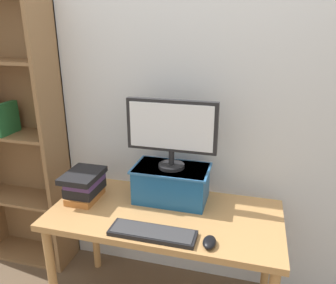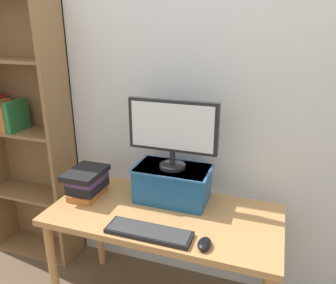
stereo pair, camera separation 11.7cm
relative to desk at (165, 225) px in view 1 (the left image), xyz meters
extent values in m
cube|color=silver|center=(0.00, 0.44, 0.67)|extent=(7.00, 0.08, 2.60)
cube|color=#B7844C|center=(0.00, 0.00, 0.07)|extent=(1.30, 0.62, 0.04)
cylinder|color=#B7844C|center=(-0.60, -0.26, -0.29)|extent=(0.05, 0.05, 0.68)
cylinder|color=#B7844C|center=(-0.60, 0.26, -0.29)|extent=(0.05, 0.05, 0.68)
cylinder|color=#B7844C|center=(0.60, 0.26, -0.29)|extent=(0.05, 0.05, 0.68)
cube|color=olive|center=(-0.84, 0.26, 0.36)|extent=(0.03, 0.28, 1.98)
cube|color=olive|center=(-1.17, 0.39, 0.36)|extent=(0.69, 0.01, 1.98)
cube|color=olive|center=(-1.17, 0.26, -0.62)|extent=(0.64, 0.27, 0.02)
cube|color=olive|center=(-1.17, 0.26, -0.12)|extent=(0.64, 0.27, 0.02)
cube|color=olive|center=(-1.17, 0.26, 0.37)|extent=(0.64, 0.27, 0.02)
cube|color=olive|center=(-1.17, 0.26, 0.87)|extent=(0.64, 0.27, 0.02)
cube|color=#AD662D|center=(-1.22, 0.23, 0.47)|extent=(0.05, 0.20, 0.18)
cube|color=#236B38|center=(-1.17, 0.23, 0.49)|extent=(0.04, 0.20, 0.22)
cube|color=#195189|center=(0.00, 0.15, 0.19)|extent=(0.42, 0.25, 0.21)
cube|color=#2D669E|center=(0.00, 0.15, 0.29)|extent=(0.45, 0.27, 0.01)
cylinder|color=black|center=(0.00, 0.15, 0.31)|extent=(0.15, 0.15, 0.02)
cylinder|color=black|center=(0.00, 0.15, 0.36)|extent=(0.03, 0.03, 0.09)
cube|color=black|center=(0.00, 0.15, 0.55)|extent=(0.52, 0.04, 0.30)
cube|color=silver|center=(0.00, 0.13, 0.55)|extent=(0.48, 0.00, 0.26)
cube|color=black|center=(0.00, -0.22, 0.10)|extent=(0.44, 0.13, 0.02)
cube|color=#333335|center=(0.00, -0.22, 0.11)|extent=(0.42, 0.12, 0.00)
ellipsoid|color=black|center=(0.29, -0.23, 0.10)|extent=(0.06, 0.10, 0.04)
cube|color=#AD662D|center=(-0.50, 0.02, 0.11)|extent=(0.16, 0.22, 0.04)
cube|color=black|center=(-0.51, 0.03, 0.16)|extent=(0.17, 0.23, 0.06)
cube|color=#4C336B|center=(-0.50, 0.03, 0.21)|extent=(0.17, 0.22, 0.04)
cube|color=black|center=(-0.51, 0.02, 0.24)|extent=(0.20, 0.26, 0.03)
camera|label=1|loc=(0.44, -1.55, 1.08)|focal=35.00mm
camera|label=2|loc=(0.55, -1.51, 1.08)|focal=35.00mm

